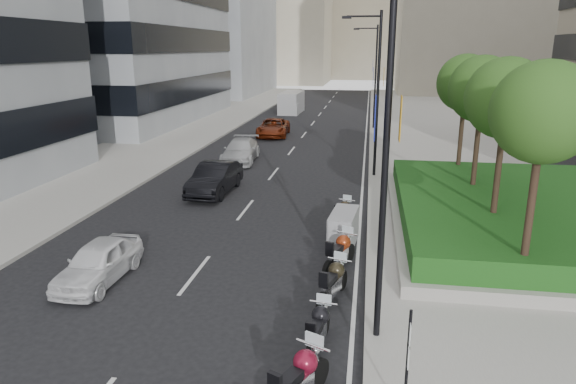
% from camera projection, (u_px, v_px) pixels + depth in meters
% --- Properties ---
extents(ground, '(160.00, 160.00, 0.00)m').
position_uv_depth(ground, '(200.00, 347.00, 12.67)').
color(ground, black).
rests_on(ground, ground).
extents(sidewalk_right, '(10.00, 100.00, 0.15)m').
position_uv_depth(sidewalk_right, '(435.00, 142.00, 39.81)').
color(sidewalk_right, '#9E9B93').
rests_on(sidewalk_right, ground).
extents(sidewalk_left, '(8.00, 100.00, 0.15)m').
position_uv_depth(sidewalk_left, '(177.00, 135.00, 42.97)').
color(sidewalk_left, '#9E9B93').
rests_on(sidewalk_left, ground).
extents(lane_edge, '(0.12, 100.00, 0.01)m').
position_uv_depth(lane_edge, '(366.00, 141.00, 40.63)').
color(lane_edge, silver).
rests_on(lane_edge, ground).
extents(lane_centre, '(0.12, 100.00, 0.01)m').
position_uv_depth(lane_centre, '(301.00, 139.00, 41.41)').
color(lane_centre, silver).
rests_on(lane_centre, ground).
extents(planter, '(10.00, 14.00, 0.40)m').
position_uv_depth(planter, '(518.00, 223.00, 20.58)').
color(planter, '#9F9C94').
rests_on(planter, sidewalk_right).
extents(hedge, '(9.40, 13.40, 0.80)m').
position_uv_depth(hedge, '(520.00, 208.00, 20.41)').
color(hedge, '#194714').
rests_on(hedge, planter).
extents(tree_0, '(2.80, 2.80, 6.30)m').
position_uv_depth(tree_0, '(543.00, 113.00, 13.72)').
color(tree_0, '#332319').
rests_on(tree_0, planter).
extents(tree_1, '(2.80, 2.80, 6.30)m').
position_uv_depth(tree_1, '(506.00, 99.00, 17.52)').
color(tree_1, '#332319').
rests_on(tree_1, planter).
extents(tree_2, '(2.80, 2.80, 6.30)m').
position_uv_depth(tree_2, '(482.00, 90.00, 21.32)').
color(tree_2, '#332319').
rests_on(tree_2, planter).
extents(tree_3, '(2.80, 2.80, 6.30)m').
position_uv_depth(tree_3, '(466.00, 83.00, 25.13)').
color(tree_3, '#332319').
rests_on(tree_3, planter).
extents(lamp_post_0, '(2.34, 0.45, 9.00)m').
position_uv_depth(lamp_post_0, '(379.00, 142.00, 11.62)').
color(lamp_post_0, black).
rests_on(lamp_post_0, ground).
extents(lamp_post_1, '(2.34, 0.45, 9.00)m').
position_uv_depth(lamp_post_1, '(375.00, 87.00, 27.78)').
color(lamp_post_1, black).
rests_on(lamp_post_1, ground).
extents(lamp_post_2, '(2.34, 0.45, 9.00)m').
position_uv_depth(lamp_post_2, '(374.00, 72.00, 44.89)').
color(lamp_post_2, black).
rests_on(lamp_post_2, ground).
extents(parking_sign, '(0.06, 0.32, 2.50)m').
position_uv_depth(parking_sign, '(408.00, 360.00, 9.65)').
color(parking_sign, black).
rests_on(parking_sign, ground).
extents(motorcycle_1, '(1.19, 2.23, 1.19)m').
position_uv_depth(motorcycle_1, '(299.00, 381.00, 10.35)').
color(motorcycle_1, black).
rests_on(motorcycle_1, ground).
extents(motorcycle_2, '(0.70, 2.09, 1.04)m').
position_uv_depth(motorcycle_2, '(318.00, 329.00, 12.41)').
color(motorcycle_2, black).
rests_on(motorcycle_2, ground).
extents(motorcycle_3, '(0.91, 2.17, 1.11)m').
position_uv_depth(motorcycle_3, '(333.00, 282.00, 14.82)').
color(motorcycle_3, black).
rests_on(motorcycle_3, ground).
extents(motorcycle_4, '(1.06, 2.19, 1.15)m').
position_uv_depth(motorcycle_4, '(340.00, 252.00, 16.89)').
color(motorcycle_4, black).
rests_on(motorcycle_4, ground).
extents(motorcycle_5, '(1.09, 2.28, 1.31)m').
position_uv_depth(motorcycle_5, '(343.00, 229.00, 18.94)').
color(motorcycle_5, black).
rests_on(motorcycle_5, ground).
extents(motorcycle_6, '(0.81, 2.02, 1.03)m').
position_uv_depth(motorcycle_6, '(343.00, 214.00, 21.03)').
color(motorcycle_6, black).
rests_on(motorcycle_6, ground).
extents(car_a, '(1.59, 3.80, 1.28)m').
position_uv_depth(car_a, '(99.00, 262.00, 16.07)').
color(car_a, white).
rests_on(car_a, ground).
extents(car_b, '(1.81, 4.74, 1.54)m').
position_uv_depth(car_b, '(215.00, 178.00, 25.80)').
color(car_b, black).
rests_on(car_b, ground).
extents(car_c, '(2.35, 5.05, 1.43)m').
position_uv_depth(car_c, '(241.00, 151.00, 33.00)').
color(car_c, '#B6B6B8').
rests_on(car_c, ground).
extents(car_d, '(2.69, 5.32, 1.44)m').
position_uv_depth(car_d, '(273.00, 127.00, 42.51)').
color(car_d, '#66200C').
rests_on(car_d, ground).
extents(delivery_van, '(2.30, 5.59, 2.32)m').
position_uv_depth(delivery_van, '(291.00, 103.00, 57.36)').
color(delivery_van, '#ABABAD').
rests_on(delivery_van, ground).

